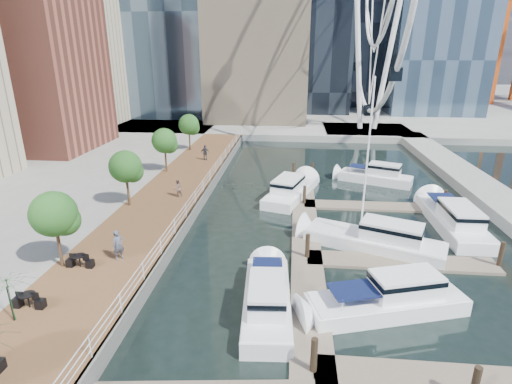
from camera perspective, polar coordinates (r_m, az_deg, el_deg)
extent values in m
plane|color=black|center=(20.23, -1.19, -20.10)|extent=(520.00, 520.00, 0.00)
cube|color=brown|center=(34.68, -13.24, -2.15)|extent=(6.00, 60.00, 1.00)
cube|color=#595954|center=(33.86, -8.42, -2.36)|extent=(0.25, 60.00, 1.00)
cube|color=gray|center=(118.21, 4.60, 13.12)|extent=(200.00, 114.00, 1.00)
cube|color=gray|center=(41.76, 30.84, -0.78)|extent=(4.00, 60.00, 1.00)
cube|color=gray|center=(69.73, 15.51, 8.30)|extent=(14.00, 12.00, 1.00)
cube|color=#6D6051|center=(28.56, 7.17, -7.41)|extent=(2.00, 32.00, 0.20)
cube|color=#6D6051|center=(19.89, 27.23, -23.05)|extent=(12.00, 2.00, 0.20)
cube|color=#6D6051|center=(27.69, 19.95, -9.40)|extent=(12.00, 2.00, 0.20)
cube|color=#6D6051|center=(36.58, 16.31, -1.97)|extent=(12.00, 2.00, 0.20)
cube|color=brown|center=(58.95, -28.40, 15.22)|extent=(12.00, 14.00, 20.00)
cube|color=#BCAD8E|center=(75.74, -26.11, 19.00)|extent=(14.00, 16.00, 28.00)
cylinder|color=white|center=(68.25, 14.38, 19.61)|extent=(0.80, 0.80, 26.00)
cylinder|color=white|center=(69.13, 18.71, 19.21)|extent=(0.80, 0.80, 26.00)
cylinder|color=#3F2B1C|center=(25.90, -26.25, -7.13)|extent=(0.20, 0.20, 2.40)
sphere|color=#265B1E|center=(25.11, -26.94, -2.81)|extent=(2.60, 2.60, 2.60)
cylinder|color=#3F2B1C|center=(34.09, -17.80, 0.09)|extent=(0.20, 0.20, 2.40)
sphere|color=#265B1E|center=(33.49, -18.16, 3.48)|extent=(2.60, 2.60, 2.60)
cylinder|color=#3F2B1C|center=(43.05, -12.76, 4.42)|extent=(0.20, 0.20, 2.40)
sphere|color=#265B1E|center=(42.58, -12.96, 7.15)|extent=(2.60, 2.60, 2.60)
cylinder|color=#3F2B1C|center=(52.38, -9.45, 7.22)|extent=(0.20, 0.20, 2.40)
sphere|color=#265B1E|center=(52.00, -9.58, 9.48)|extent=(2.60, 2.60, 2.60)
imported|color=#444B5B|center=(25.49, -19.08, -7.19)|extent=(0.80, 0.81, 1.88)
imported|color=#82615A|center=(35.21, -11.13, 0.56)|extent=(0.96, 0.96, 1.57)
imported|color=#2F313B|center=(47.13, -7.26, 5.62)|extent=(1.05, 0.46, 1.78)
imported|color=#103D15|center=(22.04, -31.77, -12.95)|extent=(2.83, 2.87, 2.28)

